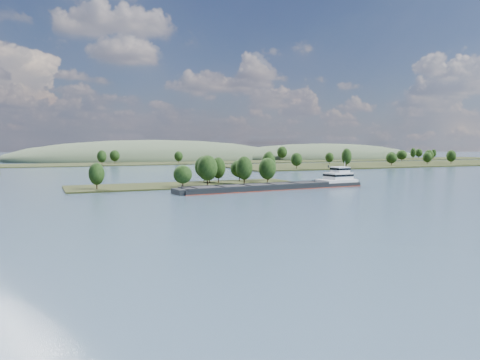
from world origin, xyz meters
name	(u,v)px	position (x,y,z in m)	size (l,w,h in m)	color
ground	(242,202)	(0.00, 120.00, 0.00)	(1800.00, 1800.00, 0.00)	#37475F
tree_island	(207,175)	(8.99, 178.88, 4.27)	(100.00, 30.83, 14.97)	black
right_bank	(405,163)	(231.51, 299.55, 0.97)	(320.00, 90.00, 15.46)	black
back_shoreline	(122,163)	(7.57, 399.86, 0.71)	(900.00, 60.00, 15.65)	black
hill_east	(323,158)	(260.00, 470.00, 0.00)	(260.00, 140.00, 36.00)	#3C4C34
hill_west	(155,160)	(60.00, 500.00, 0.00)	(320.00, 160.00, 44.00)	#3C4C34
cargo_barge	(286,185)	(33.25, 151.77, 1.41)	(83.34, 17.22, 11.20)	black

